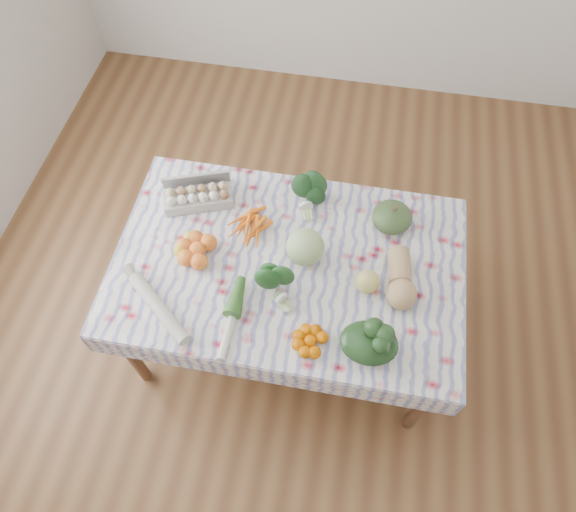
# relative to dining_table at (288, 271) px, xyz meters

# --- Properties ---
(ground) EXTENTS (4.50, 4.50, 0.00)m
(ground) POSITION_rel_dining_table_xyz_m (0.00, 0.00, -0.68)
(ground) COLOR brown
(ground) RESTS_ON ground
(dining_table) EXTENTS (1.60, 1.00, 0.75)m
(dining_table) POSITION_rel_dining_table_xyz_m (0.00, 0.00, 0.00)
(dining_table) COLOR brown
(dining_table) RESTS_ON ground
(tablecloth) EXTENTS (1.66, 1.06, 0.01)m
(tablecloth) POSITION_rel_dining_table_xyz_m (0.00, 0.00, 0.08)
(tablecloth) COLOR white
(tablecloth) RESTS_ON dining_table
(egg_carton) EXTENTS (0.37, 0.24, 0.09)m
(egg_carton) POSITION_rel_dining_table_xyz_m (-0.51, 0.26, 0.13)
(egg_carton) COLOR #B2B2AD
(egg_carton) RESTS_ON tablecloth
(carrot_bunch) EXTENTS (0.27, 0.26, 0.04)m
(carrot_bunch) POSITION_rel_dining_table_xyz_m (-0.22, 0.17, 0.10)
(carrot_bunch) COLOR orange
(carrot_bunch) RESTS_ON tablecloth
(kale_bunch) EXTENTS (0.22, 0.20, 0.16)m
(kale_bunch) POSITION_rel_dining_table_xyz_m (0.02, 0.36, 0.16)
(kale_bunch) COLOR #183C1A
(kale_bunch) RESTS_ON tablecloth
(kabocha_squash) EXTENTS (0.25, 0.25, 0.13)m
(kabocha_squash) POSITION_rel_dining_table_xyz_m (0.46, 0.30, 0.15)
(kabocha_squash) COLOR #3C562B
(kabocha_squash) RESTS_ON tablecloth
(cabbage) EXTENTS (0.23, 0.23, 0.18)m
(cabbage) POSITION_rel_dining_table_xyz_m (0.07, 0.04, 0.17)
(cabbage) COLOR #A4C27C
(cabbage) RESTS_ON tablecloth
(butternut_squash) EXTENTS (0.17, 0.31, 0.14)m
(butternut_squash) POSITION_rel_dining_table_xyz_m (0.52, -0.03, 0.15)
(butternut_squash) COLOR tan
(butternut_squash) RESTS_ON tablecloth
(orange_cluster) EXTENTS (0.29, 0.29, 0.09)m
(orange_cluster) POSITION_rel_dining_table_xyz_m (-0.43, -0.03, 0.13)
(orange_cluster) COLOR orange
(orange_cluster) RESTS_ON tablecloth
(broccoli) EXTENTS (0.21, 0.21, 0.11)m
(broccoli) POSITION_rel_dining_table_xyz_m (-0.03, -0.18, 0.14)
(broccoli) COLOR #1D4C1C
(broccoli) RESTS_ON tablecloth
(mandarin_cluster) EXTENTS (0.23, 0.23, 0.06)m
(mandarin_cluster) POSITION_rel_dining_table_xyz_m (0.17, -0.38, 0.11)
(mandarin_cluster) COLOR #DA6600
(mandarin_cluster) RESTS_ON tablecloth
(grapefruit) EXTENTS (0.11, 0.11, 0.11)m
(grapefruit) POSITION_rel_dining_table_xyz_m (0.38, -0.07, 0.14)
(grapefruit) COLOR #D8D167
(grapefruit) RESTS_ON tablecloth
(spinach_bag) EXTENTS (0.29, 0.25, 0.11)m
(spinach_bag) POSITION_rel_dining_table_xyz_m (0.41, -0.36, 0.14)
(spinach_bag) COLOR black
(spinach_bag) RESTS_ON tablecloth
(daikon) EXTENTS (0.37, 0.32, 0.06)m
(daikon) POSITION_rel_dining_table_xyz_m (-0.52, -0.35, 0.11)
(daikon) COLOR beige
(daikon) RESTS_ON tablecloth
(leek) EXTENTS (0.04, 0.38, 0.04)m
(leek) POSITION_rel_dining_table_xyz_m (-0.19, -0.34, 0.10)
(leek) COLOR silver
(leek) RESTS_ON tablecloth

